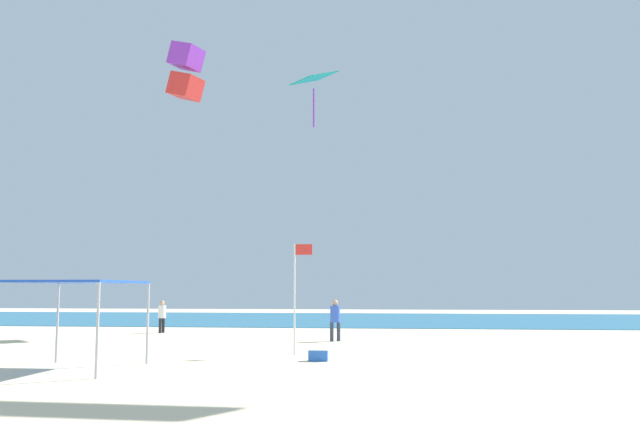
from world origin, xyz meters
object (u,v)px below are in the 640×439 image
(banner_flag, at_px, (297,288))
(kite_box_purple, at_px, (186,72))
(cooler_box, at_px, (318,355))
(canopy_tent, at_px, (77,285))
(person_leftmost, at_px, (162,314))
(kite_diamond_teal, at_px, (314,81))
(person_central, at_px, (335,317))

(banner_flag, distance_m, kite_box_purple, 16.35)
(banner_flag, bearing_deg, cooler_box, -62.94)
(canopy_tent, relative_size, banner_flag, 0.92)
(person_leftmost, height_order, kite_diamond_teal, kite_diamond_teal)
(person_central, height_order, banner_flag, banner_flag)
(person_central, xyz_separation_m, cooler_box, (0.23, -7.69, -0.82))
(banner_flag, xyz_separation_m, cooler_box, (0.93, -1.83, -1.99))
(cooler_box, bearing_deg, person_central, 91.69)
(canopy_tent, distance_m, person_central, 12.21)
(kite_box_purple, bearing_deg, person_central, -98.91)
(canopy_tent, bearing_deg, banner_flag, 42.43)
(canopy_tent, height_order, kite_diamond_teal, kite_diamond_teal)
(person_leftmost, relative_size, kite_box_purple, 0.53)
(kite_box_purple, bearing_deg, cooler_box, -127.09)
(person_leftmost, distance_m, cooler_box, 15.08)
(canopy_tent, xyz_separation_m, kite_diamond_teal, (4.16, 17.39, 10.95))
(cooler_box, relative_size, kite_box_purple, 0.19)
(person_leftmost, xyz_separation_m, kite_box_purple, (1.02, -0.23, 12.09))
(canopy_tent, height_order, person_central, canopy_tent)
(person_leftmost, relative_size, kite_diamond_teal, 0.53)
(cooler_box, height_order, kite_diamond_teal, kite_diamond_teal)
(banner_flag, bearing_deg, person_leftmost, 128.99)
(person_central, distance_m, banner_flag, 6.02)
(banner_flag, xyz_separation_m, kite_box_purple, (-7.19, 9.91, 10.84))
(banner_flag, relative_size, kite_box_purple, 1.21)
(cooler_box, bearing_deg, kite_diamond_teal, 97.80)
(person_central, height_order, kite_box_purple, kite_box_purple)
(banner_flag, distance_m, cooler_box, 2.86)
(person_central, relative_size, cooler_box, 2.96)
(person_central, bearing_deg, canopy_tent, -145.63)
(person_leftmost, xyz_separation_m, person_central, (8.92, -4.28, 0.07))
(person_central, distance_m, kite_box_purple, 14.94)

